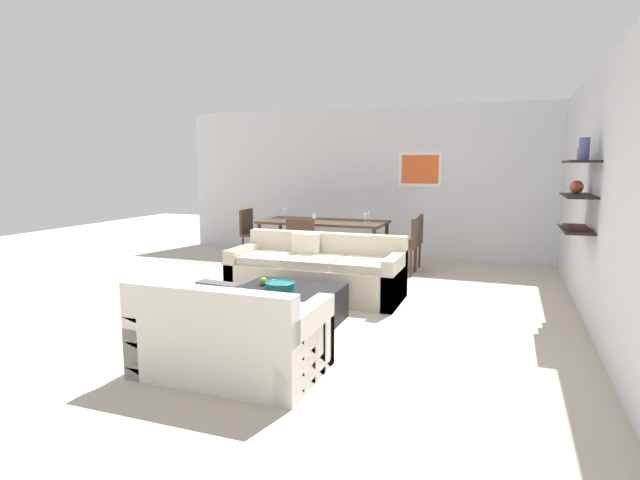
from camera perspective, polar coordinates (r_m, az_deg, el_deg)
name	(u,v)px	position (r m, az deg, el deg)	size (l,w,h in m)	color
ground_plane	(312,303)	(6.24, -0.92, -7.07)	(18.00, 18.00, 0.00)	#BCB29E
back_wall_unit	(398,182)	(9.33, 8.76, 6.39)	(8.40, 0.09, 2.70)	silver
right_wall_shelf_unit	(592,194)	(6.26, 28.17, 4.55)	(0.34, 8.20, 2.70)	silver
sofa_beige	(317,274)	(6.49, -0.36, -3.80)	(2.17, 0.90, 0.78)	beige
loveseat_white	(231,338)	(4.20, -9.99, -10.75)	(1.43, 0.90, 0.78)	silver
coffee_table	(286,307)	(5.37, -3.82, -7.54)	(1.05, 1.03, 0.38)	black
decorative_bowl	(280,286)	(5.32, -4.52, -5.11)	(0.31, 0.31, 0.08)	#19666B
apple_on_coffee_table	(263,281)	(5.53, -6.37, -4.60)	(0.09, 0.09, 0.09)	#669E2D
dining_table	(323,225)	(8.42, 0.38, 1.74)	(2.07, 0.96, 0.75)	#422D1E
dining_chair_foot	(303,243)	(7.63, -1.89, -0.35)	(0.44, 0.44, 0.88)	#422D1E
dining_chair_left_far	(252,230)	(9.22, -7.62, 1.10)	(0.44, 0.44, 0.88)	#422D1E
dining_chair_right_far	(412,238)	(8.28, 10.32, 0.22)	(0.44, 0.44, 0.88)	#422D1E
dining_chair_right_near	(407,242)	(7.86, 9.77, -0.20)	(0.44, 0.44, 0.88)	#422D1E
wine_glass_foot	(314,217)	(8.01, -0.64, 2.64)	(0.07, 0.07, 0.15)	silver
wine_glass_right_far	(369,215)	(8.29, 5.51, 2.78)	(0.06, 0.06, 0.16)	silver
wine_glass_right_near	(365,216)	(8.06, 5.08, 2.68)	(0.08, 0.08, 0.16)	silver
wine_glass_left_far	(285,211)	(8.79, -3.94, 3.25)	(0.07, 0.07, 0.18)	silver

